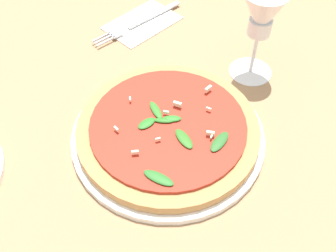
{
  "coord_description": "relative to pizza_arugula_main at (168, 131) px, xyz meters",
  "views": [
    {
      "loc": [
        0.34,
        0.17,
        0.51
      ],
      "look_at": [
        -0.02,
        -0.01,
        0.03
      ],
      "focal_mm": 42.0,
      "sensor_mm": 36.0,
      "label": 1
    }
  ],
  "objects": [
    {
      "name": "pizza_arugula_main",
      "position": [
        0.0,
        0.0,
        0.0
      ],
      "size": [
        0.31,
        0.31,
        0.05
      ],
      "color": "white",
      "rests_on": "ground_plane"
    },
    {
      "name": "napkin",
      "position": [
        -0.25,
        -0.2,
        -0.01
      ],
      "size": [
        0.18,
        0.14,
        0.01
      ],
      "rotation": [
        0.0,
        0.0,
        -0.3
      ],
      "color": "white",
      "rests_on": "ground_plane"
    },
    {
      "name": "fork",
      "position": [
        -0.25,
        -0.2,
        -0.01
      ],
      "size": [
        0.22,
        0.1,
        0.0
      ],
      "rotation": [
        0.0,
        0.0,
        -0.37
      ],
      "color": "silver",
      "rests_on": "ground_plane"
    },
    {
      "name": "ground_plane",
      "position": [
        0.02,
        0.01,
        -0.02
      ],
      "size": [
        6.0,
        6.0,
        0.0
      ],
      "primitive_type": "plane",
      "color": "#9E7A56"
    },
    {
      "name": "wine_glass",
      "position": [
        -0.22,
        0.06,
        0.1
      ],
      "size": [
        0.08,
        0.08,
        0.17
      ],
      "color": "white",
      "rests_on": "ground_plane"
    }
  ]
}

